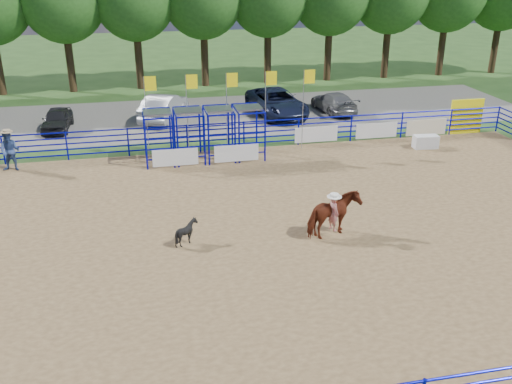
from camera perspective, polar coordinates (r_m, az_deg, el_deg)
ground at (r=21.53m, az=3.83°, el=-3.93°), size 120.00×120.00×0.00m
arena_dirt at (r=21.52m, az=3.83°, el=-3.91°), size 30.00×20.00×0.02m
gravel_strip at (r=37.15m, az=-3.27°, el=7.72°), size 40.00×10.00×0.01m
announcer_table at (r=31.79m, az=16.60°, el=4.84°), size 1.33×0.70×0.69m
horse_and_rider at (r=20.88m, az=7.75°, el=-2.15°), size 2.21×1.57×2.36m
calf at (r=20.51m, az=-6.95°, el=-3.99°), size 0.91×0.82×0.92m
spectator_cowboy at (r=29.44m, az=-23.39°, el=3.83°), size 1.07×0.90×2.01m
car_a at (r=35.65m, az=-19.27°, el=6.88°), size 1.73×3.78×1.25m
car_b at (r=36.23m, az=-9.21°, el=8.40°), size 3.44×5.20×1.62m
car_c at (r=36.85m, az=2.08°, el=8.94°), size 3.36×6.15×1.63m
car_d at (r=37.96m, az=7.80°, el=8.88°), size 2.21×4.57×1.28m
perimeter_fence at (r=21.20m, az=3.88°, el=-2.12°), size 30.10×20.10×1.50m
chute_assembly at (r=28.78m, az=-4.53°, el=5.76°), size 19.32×2.41×4.20m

